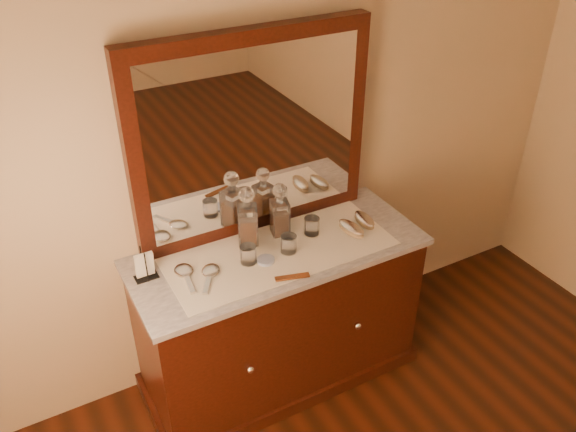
% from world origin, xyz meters
% --- Properties ---
extents(dresser_cabinet, '(1.40, 0.55, 0.82)m').
position_xyz_m(dresser_cabinet, '(0.00, 1.96, 0.41)').
color(dresser_cabinet, black).
rests_on(dresser_cabinet, floor).
extents(dresser_plinth, '(1.46, 0.59, 0.08)m').
position_xyz_m(dresser_plinth, '(0.00, 1.96, 0.04)').
color(dresser_plinth, black).
rests_on(dresser_plinth, floor).
extents(knob_left, '(0.04, 0.04, 0.04)m').
position_xyz_m(knob_left, '(-0.30, 1.67, 0.45)').
color(knob_left, silver).
rests_on(knob_left, dresser_cabinet).
extents(knob_right, '(0.04, 0.04, 0.04)m').
position_xyz_m(knob_right, '(0.30, 1.67, 0.45)').
color(knob_right, silver).
rests_on(knob_right, dresser_cabinet).
extents(marble_top, '(1.44, 0.59, 0.03)m').
position_xyz_m(marble_top, '(0.00, 1.96, 0.83)').
color(marble_top, silver).
rests_on(marble_top, dresser_cabinet).
extents(mirror_frame, '(1.20, 0.08, 1.00)m').
position_xyz_m(mirror_frame, '(0.00, 2.20, 1.35)').
color(mirror_frame, black).
rests_on(mirror_frame, marble_top).
extents(mirror_glass, '(1.06, 0.01, 0.86)m').
position_xyz_m(mirror_glass, '(0.00, 2.17, 1.35)').
color(mirror_glass, white).
rests_on(mirror_glass, marble_top).
extents(lace_runner, '(1.10, 0.45, 0.00)m').
position_xyz_m(lace_runner, '(0.00, 1.94, 0.85)').
color(lace_runner, white).
rests_on(lace_runner, marble_top).
extents(pin_dish, '(0.10, 0.10, 0.01)m').
position_xyz_m(pin_dish, '(-0.10, 1.89, 0.86)').
color(pin_dish, silver).
rests_on(pin_dish, lace_runner).
extents(comb, '(0.16, 0.07, 0.01)m').
position_xyz_m(comb, '(-0.05, 1.73, 0.86)').
color(comb, brown).
rests_on(comb, lace_runner).
extents(napkin_rack, '(0.10, 0.07, 0.16)m').
position_xyz_m(napkin_rack, '(-0.62, 2.05, 0.91)').
color(napkin_rack, black).
rests_on(napkin_rack, marble_top).
extents(decanter_left, '(0.12, 0.12, 0.31)m').
position_xyz_m(decanter_left, '(-0.10, 2.07, 0.97)').
color(decanter_left, brown).
rests_on(decanter_left, lace_runner).
extents(decanter_right, '(0.10, 0.10, 0.28)m').
position_xyz_m(decanter_right, '(0.07, 2.07, 0.96)').
color(decanter_right, brown).
rests_on(decanter_right, lace_runner).
extents(brush_near, '(0.10, 0.18, 0.05)m').
position_xyz_m(brush_near, '(0.39, 1.90, 0.88)').
color(brush_near, '#957C5B').
rests_on(brush_near, lace_runner).
extents(brush_far, '(0.08, 0.16, 0.04)m').
position_xyz_m(brush_far, '(0.49, 1.94, 0.88)').
color(brush_far, '#957C5B').
rests_on(brush_far, lace_runner).
extents(hand_mirror_outer, '(0.10, 0.23, 0.02)m').
position_xyz_m(hand_mirror_outer, '(-0.46, 1.98, 0.86)').
color(hand_mirror_outer, silver).
rests_on(hand_mirror_outer, lace_runner).
extents(hand_mirror_inner, '(0.16, 0.21, 0.02)m').
position_xyz_m(hand_mirror_inner, '(-0.36, 1.93, 0.86)').
color(hand_mirror_inner, silver).
rests_on(hand_mirror_inner, lace_runner).
extents(tumblers, '(0.46, 0.16, 0.09)m').
position_xyz_m(tumblers, '(0.03, 1.95, 0.90)').
color(tumblers, white).
rests_on(tumblers, lace_runner).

